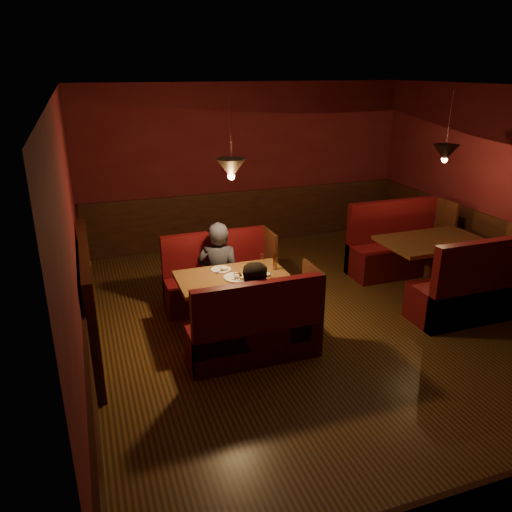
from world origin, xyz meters
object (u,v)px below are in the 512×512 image
object	(u,v)px
second_table	(432,254)
diner_a	(218,254)
main_bench_far	(219,282)
main_bench_near	(256,334)
second_bench_near	(475,293)
main_table	(234,288)
diner_b	(259,297)
second_bench_far	(397,250)

from	to	relation	value
second_table	diner_a	distance (m)	3.08
main_bench_far	diner_a	xyz separation A→B (m)	(-0.05, -0.16, 0.47)
second_table	diner_a	world-z (taller)	diner_a
main_bench_far	main_bench_near	size ratio (longest dim) A/B	1.00
main_bench_near	second_bench_near	distance (m)	3.02
main_table	second_table	bearing A→B (deg)	1.58
second_table	main_table	bearing A→B (deg)	-178.42
main_table	main_bench_far	distance (m)	0.80
second_bench_near	diner_b	xyz separation A→B (m)	(-2.97, 0.09, 0.38)
second_table	second_bench_far	size ratio (longest dim) A/B	0.90
main_bench_near	second_bench_far	xyz separation A→B (m)	(3.02, 1.73, 0.04)
main_bench_far	diner_b	world-z (taller)	diner_b
diner_a	diner_b	xyz separation A→B (m)	(0.10, -1.31, -0.05)
second_bench_near	diner_b	bearing A→B (deg)	178.30
second_bench_far	second_bench_near	bearing A→B (deg)	-90.00
main_table	diner_a	world-z (taller)	diner_a
main_bench_near	diner_a	xyz separation A→B (m)	(-0.05, 1.38, 0.47)
main_table	diner_b	distance (m)	0.73
main_bench_far	second_bench_near	size ratio (longest dim) A/B	0.93
main_table	diner_a	distance (m)	0.65
diner_b	main_bench_far	bearing A→B (deg)	95.63
second_table	second_bench_far	xyz separation A→B (m)	(0.03, 0.87, -0.24)
second_table	second_bench_near	world-z (taller)	second_bench_near
second_table	second_bench_far	bearing A→B (deg)	87.80
main_bench_far	second_table	xyz separation A→B (m)	(2.99, -0.69, 0.29)
main_table	diner_b	bearing A→B (deg)	-84.41
main_bench_far	second_table	distance (m)	3.08
second_bench_far	second_bench_near	distance (m)	1.74
main_table	second_table	size ratio (longest dim) A/B	0.93
main_bench_far	second_table	world-z (taller)	main_bench_far
second_bench_far	diner_b	world-z (taller)	diner_b
main_table	second_bench_near	distance (m)	3.14
main_bench_far	diner_b	size ratio (longest dim) A/B	1.00
second_table	second_bench_far	distance (m)	0.91
second_table	main_bench_near	bearing A→B (deg)	-164.04
second_bench_near	second_table	bearing A→B (deg)	92.20
diner_b	main_table	bearing A→B (deg)	99.19
main_bench_far	second_bench_near	distance (m)	3.40
diner_b	main_bench_near	bearing A→B (deg)	-123.01
main_table	second_bench_far	bearing A→B (deg)	17.46
main_bench_far	second_bench_far	xyz separation A→B (m)	(3.02, 0.19, 0.04)
main_bench_near	diner_b	distance (m)	0.43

